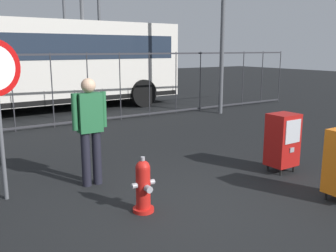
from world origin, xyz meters
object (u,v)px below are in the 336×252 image
at_px(bus_near, 28,61).
at_px(pedestrian, 90,126).
at_px(fire_hydrant, 143,186).
at_px(street_light_far_right, 64,6).
at_px(newspaper_box_secondary, 283,140).
at_px(bus_far, 34,58).

bearing_deg(bus_near, pedestrian, -98.82).
xyz_separation_m(fire_hydrant, street_light_far_right, (3.67, 13.71, 3.67)).
height_order(bus_near, street_light_far_right, street_light_far_right).
xyz_separation_m(fire_hydrant, pedestrian, (-0.18, 1.30, 0.60)).
bearing_deg(pedestrian, bus_near, 83.05).
bearing_deg(bus_near, fire_hydrant, -96.68).
bearing_deg(street_light_far_right, newspaper_box_secondary, -93.64).
bearing_deg(newspaper_box_secondary, fire_hydrant, -178.15).
xyz_separation_m(newspaper_box_secondary, bus_near, (-2.05, 8.85, 1.14)).
bearing_deg(newspaper_box_secondary, bus_near, 103.05).
bearing_deg(pedestrian, bus_far, 79.44).
height_order(bus_far, street_light_far_right, street_light_far_right).
bearing_deg(street_light_far_right, fire_hydrant, -104.98).
distance_m(newspaper_box_secondary, bus_far, 13.30).
relative_size(bus_far, street_light_far_right, 1.54).
distance_m(bus_near, bus_far, 4.58).
bearing_deg(bus_far, fire_hydrant, -103.88).
distance_m(newspaper_box_secondary, street_light_far_right, 14.08).
xyz_separation_m(bus_near, street_light_far_right, (2.92, 4.77, 2.31)).
bearing_deg(fire_hydrant, bus_near, 85.18).
bearing_deg(newspaper_box_secondary, bus_far, 93.20).
xyz_separation_m(fire_hydrant, newspaper_box_secondary, (2.80, 0.09, 0.22)).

